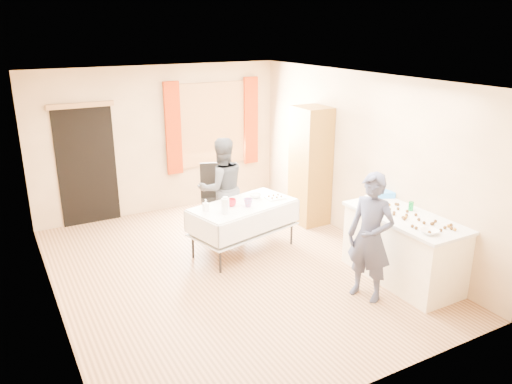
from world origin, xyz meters
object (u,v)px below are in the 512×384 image
counter (403,248)px  party_table (244,223)px  girl (370,237)px  chair (216,212)px  cabinet (310,166)px  woman (222,188)px

counter → party_table: 2.30m
counter → girl: girl is taller
chair → girl: bearing=-57.0°
cabinet → girl: 2.58m
chair → woman: 0.52m
chair → girl: 2.97m
girl → woman: woman is taller
cabinet → counter: 2.37m
counter → woman: size_ratio=1.02×
cabinet → woman: size_ratio=1.23×
cabinet → chair: bearing=166.1°
cabinet → girl: cabinet is taller
chair → woman: size_ratio=0.70×
cabinet → counter: cabinet is taller
counter → chair: chair is taller
counter → girl: size_ratio=1.03×
chair → girl: (0.76, -2.83, 0.47)m
party_table → girl: 2.09m
chair → counter: bearing=-43.4°
girl → party_table: bearing=179.6°
party_table → woman: bearing=78.8°
party_table → girl: (0.73, -1.93, 0.36)m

